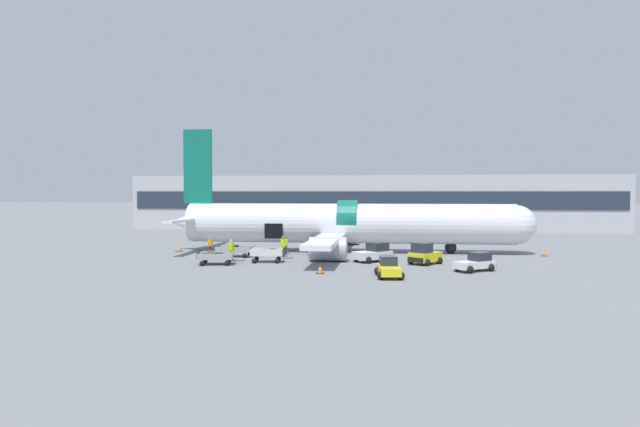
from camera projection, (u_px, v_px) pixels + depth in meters
name	position (u px, v px, depth m)	size (l,w,h in m)	color
ground_plane	(355.00, 257.00, 49.84)	(500.00, 500.00, 0.00)	slate
terminal_strip	(371.00, 202.00, 87.84)	(72.61, 10.50, 8.12)	#B2B2B7
airplane	(343.00, 224.00, 53.64)	(34.54, 27.64, 11.72)	silver
baggage_tug_lead	(476.00, 263.00, 40.66)	(3.21, 2.87, 1.36)	silver
baggage_tug_mid	(374.00, 253.00, 46.34)	(3.40, 3.29, 1.55)	silver
baggage_tug_rear	(424.00, 255.00, 44.58)	(2.78, 3.01, 1.72)	yellow
baggage_tug_spare	(389.00, 268.00, 37.86)	(2.04, 3.32, 1.38)	yellow
baggage_cart_loading	(236.00, 251.00, 49.90)	(4.05, 2.12, 1.03)	#999BA0
baggage_cart_queued	(268.00, 255.00, 45.94)	(3.55, 2.07, 1.13)	silver
baggage_cart_empty	(216.00, 258.00, 44.48)	(3.69, 2.48, 1.11)	#999BA0
ground_crew_loader_a	(231.00, 250.00, 47.00)	(0.56, 0.56, 1.74)	black
ground_crew_loader_b	(285.00, 245.00, 51.63)	(0.55, 0.52, 1.68)	#2D2D33
ground_crew_driver	(283.00, 246.00, 49.76)	(0.59, 0.59, 1.83)	#1E2338
ground_crew_supervisor	(210.00, 245.00, 51.89)	(0.48, 0.51, 1.55)	#2D2D33
suitcase_on_tarmac_upright	(200.00, 255.00, 47.88)	(0.60, 0.46, 0.79)	#14472D
safety_cone_nose	(545.00, 253.00, 50.33)	(0.52, 0.52, 0.55)	black
safety_cone_engine_left	(320.00, 270.00, 39.60)	(0.58, 0.58, 0.57)	black
safety_cone_wingtip	(343.00, 257.00, 46.51)	(0.46, 0.46, 0.68)	black
safety_cone_tail	(179.00, 249.00, 54.33)	(0.65, 0.65, 0.55)	black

